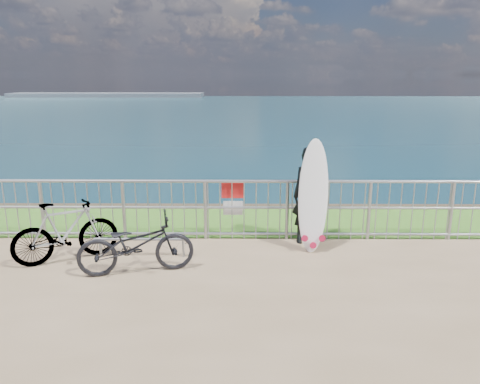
{
  "coord_description": "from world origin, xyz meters",
  "views": [
    {
      "loc": [
        0.2,
        -6.62,
        2.97
      ],
      "look_at": [
        0.14,
        1.2,
        1.0
      ],
      "focal_mm": 35.0,
      "sensor_mm": 36.0,
      "label": 1
    }
  ],
  "objects_px": {
    "bicycle_near": "(136,244)",
    "bicycle_far": "(66,231)",
    "surfboard": "(313,200)",
    "surfer": "(310,196)"
  },
  "relations": [
    {
      "from": "bicycle_near",
      "to": "bicycle_far",
      "type": "xyz_separation_m",
      "value": [
        -1.25,
        0.47,
        0.04
      ]
    },
    {
      "from": "surfboard",
      "to": "bicycle_far",
      "type": "xyz_separation_m",
      "value": [
        -4.07,
        -0.55,
        -0.39
      ]
    },
    {
      "from": "surfboard",
      "to": "surfer",
      "type": "bearing_deg",
      "value": 89.53
    },
    {
      "from": "bicycle_near",
      "to": "bicycle_far",
      "type": "distance_m",
      "value": 1.33
    },
    {
      "from": "surfboard",
      "to": "bicycle_far",
      "type": "distance_m",
      "value": 4.13
    },
    {
      "from": "surfer",
      "to": "bicycle_near",
      "type": "xyz_separation_m",
      "value": [
        -2.83,
        -1.39,
        -0.41
      ]
    },
    {
      "from": "surfboard",
      "to": "bicycle_near",
      "type": "relative_size",
      "value": 1.11
    },
    {
      "from": "bicycle_near",
      "to": "surfer",
      "type": "bearing_deg",
      "value": -78.06
    },
    {
      "from": "bicycle_far",
      "to": "surfer",
      "type": "bearing_deg",
      "value": -107.1
    },
    {
      "from": "surfer",
      "to": "bicycle_far",
      "type": "height_order",
      "value": "surfer"
    }
  ]
}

